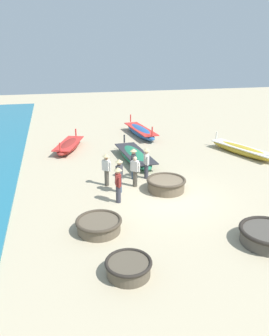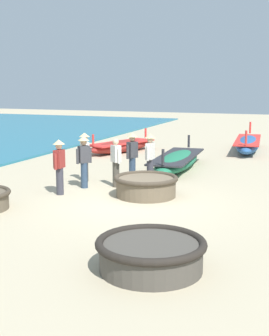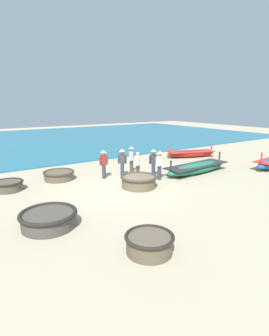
{
  "view_description": "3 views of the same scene",
  "coord_description": "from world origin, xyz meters",
  "px_view_note": "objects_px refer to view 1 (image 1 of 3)",
  "views": [
    {
      "loc": [
        -4.9,
        -12.85,
        6.47
      ],
      "look_at": [
        -1.16,
        1.86,
        0.95
      ],
      "focal_mm": 35.0,
      "sensor_mm": 36.0,
      "label": 1
    },
    {
      "loc": [
        4.65,
        -11.86,
        3.32
      ],
      "look_at": [
        -0.29,
        1.18,
        0.78
      ],
      "focal_mm": 50.0,
      "sensor_mm": 36.0,
      "label": 2
    },
    {
      "loc": [
        10.81,
        -6.6,
        4.22
      ],
      "look_at": [
        -0.99,
        1.43,
        0.72
      ],
      "focal_mm": 28.0,
      "sensor_mm": 36.0,
      "label": 3
    }
  ],
  "objects_px": {
    "coracle_front_left": "(268,235)",
    "long_boat_green_hull": "(140,131)",
    "long_boat_white_hull": "(135,156)",
    "fisherman_standing_left": "(134,162)",
    "fisherman_crouching": "(118,183)",
    "fisherman_hauling": "(135,171)",
    "long_boat_ochre_hull": "(69,146)",
    "long_boat_red_hull": "(242,150)",
    "coracle_nearest": "(129,267)",
    "coracle_far_left": "(166,184)",
    "fisherman_by_coracle": "(146,161)",
    "fisherman_with_hat": "(106,168)",
    "coracle_weathered": "(99,225)",
    "fisherman_standing_right": "(119,173)"
  },
  "relations": [
    {
      "from": "fisherman_with_hat",
      "to": "long_boat_red_hull",
      "type": "bearing_deg",
      "value": 17.4
    },
    {
      "from": "fisherman_hauling",
      "to": "fisherman_with_hat",
      "type": "bearing_deg",
      "value": 161.02
    },
    {
      "from": "fisherman_by_coracle",
      "to": "fisherman_with_hat",
      "type": "bearing_deg",
      "value": -168.31
    },
    {
      "from": "long_boat_white_hull",
      "to": "coracle_weathered",
      "type": "bearing_deg",
      "value": -113.51
    },
    {
      "from": "long_boat_ochre_hull",
      "to": "fisherman_by_coracle",
      "type": "relative_size",
      "value": 2.55
    },
    {
      "from": "coracle_far_left",
      "to": "fisherman_crouching",
      "type": "xyz_separation_m",
      "value": [
        -2.5,
        -0.71,
        0.62
      ]
    },
    {
      "from": "coracle_far_left",
      "to": "coracle_front_left",
      "type": "height_order",
      "value": "coracle_far_left"
    },
    {
      "from": "coracle_far_left",
      "to": "long_boat_white_hull",
      "type": "bearing_deg",
      "value": 94.38
    },
    {
      "from": "coracle_far_left",
      "to": "coracle_nearest",
      "type": "bearing_deg",
      "value": -119.37
    },
    {
      "from": "long_boat_red_hull",
      "to": "fisherman_with_hat",
      "type": "bearing_deg",
      "value": -162.6
    },
    {
      "from": "coracle_far_left",
      "to": "coracle_front_left",
      "type": "xyz_separation_m",
      "value": [
        1.93,
        -5.22,
        -0.02
      ]
    },
    {
      "from": "long_boat_red_hull",
      "to": "fisherman_hauling",
      "type": "xyz_separation_m",
      "value": [
        -8.04,
        -3.4,
        0.53
      ]
    },
    {
      "from": "coracle_nearest",
      "to": "fisherman_standing_left",
      "type": "height_order",
      "value": "fisherman_standing_left"
    },
    {
      "from": "coracle_weathered",
      "to": "fisherman_hauling",
      "type": "distance_m",
      "value": 4.54
    },
    {
      "from": "long_boat_green_hull",
      "to": "fisherman_crouching",
      "type": "relative_size",
      "value": 3.22
    },
    {
      "from": "coracle_weathered",
      "to": "fisherman_standing_right",
      "type": "distance_m",
      "value": 3.72
    },
    {
      "from": "coracle_nearest",
      "to": "fisherman_with_hat",
      "type": "xyz_separation_m",
      "value": [
        0.53,
        7.03,
        0.69
      ]
    },
    {
      "from": "coracle_far_left",
      "to": "coracle_nearest",
      "type": "distance_m",
      "value": 6.54
    },
    {
      "from": "long_boat_white_hull",
      "to": "fisherman_hauling",
      "type": "relative_size",
      "value": 3.25
    },
    {
      "from": "fisherman_standing_left",
      "to": "coracle_front_left",
      "type": "bearing_deg",
      "value": -66.5
    },
    {
      "from": "long_boat_ochre_hull",
      "to": "long_boat_white_hull",
      "type": "xyz_separation_m",
      "value": [
        3.76,
        -3.35,
        0.02
      ]
    },
    {
      "from": "long_boat_green_hull",
      "to": "fisherman_with_hat",
      "type": "relative_size",
      "value": 3.22
    },
    {
      "from": "fisherman_with_hat",
      "to": "fisherman_standing_left",
      "type": "bearing_deg",
      "value": 19.56
    },
    {
      "from": "coracle_far_left",
      "to": "fisherman_crouching",
      "type": "height_order",
      "value": "fisherman_crouching"
    },
    {
      "from": "coracle_front_left",
      "to": "long_boat_green_hull",
      "type": "distance_m",
      "value": 15.83
    },
    {
      "from": "long_boat_ochre_hull",
      "to": "fisherman_standing_left",
      "type": "relative_size",
      "value": 2.55
    },
    {
      "from": "fisherman_by_coracle",
      "to": "fisherman_with_hat",
      "type": "xyz_separation_m",
      "value": [
        -2.19,
        -0.45,
        0.0
      ]
    },
    {
      "from": "fisherman_with_hat",
      "to": "fisherman_hauling",
      "type": "xyz_separation_m",
      "value": [
        1.34,
        -0.46,
        -0.12
      ]
    },
    {
      "from": "long_boat_green_hull",
      "to": "long_boat_ochre_hull",
      "type": "relative_size",
      "value": 1.26
    },
    {
      "from": "fisherman_crouching",
      "to": "fisherman_standing_left",
      "type": "height_order",
      "value": "same"
    },
    {
      "from": "fisherman_by_coracle",
      "to": "fisherman_with_hat",
      "type": "height_order",
      "value": "same"
    },
    {
      "from": "coracle_far_left",
      "to": "fisherman_hauling",
      "type": "bearing_deg",
      "value": 147.06
    },
    {
      "from": "long_boat_red_hull",
      "to": "fisherman_by_coracle",
      "type": "xyz_separation_m",
      "value": [
        -7.19,
        -2.49,
        0.65
      ]
    },
    {
      "from": "coracle_nearest",
      "to": "long_boat_white_hull",
      "type": "xyz_separation_m",
      "value": [
        2.85,
        10.43,
        0.05
      ]
    },
    {
      "from": "coracle_far_left",
      "to": "fisherman_with_hat",
      "type": "distance_m",
      "value": 3.05
    },
    {
      "from": "fisherman_crouching",
      "to": "coracle_far_left",
      "type": "bearing_deg",
      "value": 15.88
    },
    {
      "from": "fisherman_crouching",
      "to": "coracle_nearest",
      "type": "bearing_deg",
      "value": -98.12
    },
    {
      "from": "coracle_front_left",
      "to": "fisherman_standing_right",
      "type": "relative_size",
      "value": 1.2
    },
    {
      "from": "fisherman_hauling",
      "to": "long_boat_green_hull",
      "type": "bearing_deg",
      "value": 73.26
    },
    {
      "from": "fisherman_by_coracle",
      "to": "coracle_weathered",
      "type": "bearing_deg",
      "value": -124.2
    },
    {
      "from": "coracle_nearest",
      "to": "long_boat_ochre_hull",
      "type": "bearing_deg",
      "value": 93.81
    },
    {
      "from": "long_boat_white_hull",
      "to": "fisherman_standing_left",
      "type": "xyz_separation_m",
      "value": [
        -0.79,
        -2.86,
        0.64
      ]
    },
    {
      "from": "long_boat_green_hull",
      "to": "long_boat_red_hull",
      "type": "bearing_deg",
      "value": -51.1
    },
    {
      "from": "long_boat_green_hull",
      "to": "long_boat_red_hull",
      "type": "xyz_separation_m",
      "value": [
        5.11,
        -6.33,
        -0.06
      ]
    },
    {
      "from": "coracle_far_left",
      "to": "coracle_weathered",
      "type": "distance_m",
      "value": 4.75
    },
    {
      "from": "coracle_far_left",
      "to": "coracle_front_left",
      "type": "relative_size",
      "value": 0.95
    },
    {
      "from": "long_boat_ochre_hull",
      "to": "fisherman_hauling",
      "type": "distance_m",
      "value": 7.76
    },
    {
      "from": "coracle_front_left",
      "to": "long_boat_red_hull",
      "type": "relative_size",
      "value": 0.4
    },
    {
      "from": "fisherman_crouching",
      "to": "fisherman_hauling",
      "type": "relative_size",
      "value": 1.06
    },
    {
      "from": "long_boat_red_hull",
      "to": "fisherman_by_coracle",
      "type": "relative_size",
      "value": 3.02
    }
  ]
}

